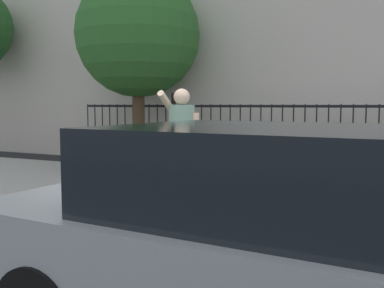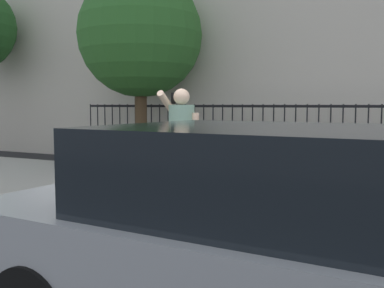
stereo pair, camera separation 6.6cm
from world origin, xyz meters
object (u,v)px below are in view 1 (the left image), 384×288
at_px(parked_hatchback, 296,249).
at_px(street_bench, 99,150).
at_px(pedestrian_on_phone, 184,141).
at_px(street_tree_mid, 138,35).

height_order(parked_hatchback, street_bench, parked_hatchback).
xyz_separation_m(parked_hatchback, pedestrian_on_phone, (-2.08, 2.50, 0.40)).
bearing_deg(street_tree_mid, street_bench, -79.51).
bearing_deg(pedestrian_on_phone, parked_hatchback, -50.17).
relative_size(parked_hatchback, street_bench, 2.68).
distance_m(parked_hatchback, street_tree_mid, 9.26).
bearing_deg(parked_hatchback, pedestrian_on_phone, 129.83).
bearing_deg(parked_hatchback, street_tree_mid, 129.44).
distance_m(pedestrian_on_phone, street_bench, 3.93).
bearing_deg(street_bench, parked_hatchback, -42.20).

